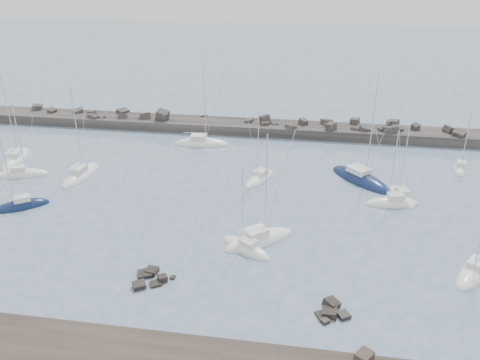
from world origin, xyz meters
name	(u,v)px	position (x,y,z in m)	size (l,w,h in m)	color
ground	(211,238)	(0.00, 0.00, 0.00)	(400.00, 400.00, 0.00)	slate
rock_cluster_near	(150,279)	(-4.68, -8.71, 0.09)	(4.29, 4.02, 1.20)	black
rock_cluster_far	(331,312)	(13.84, -10.89, 0.07)	(3.50, 3.81, 1.30)	black
breakwater	(215,128)	(-7.25, 38.01, 0.30)	(115.00, 7.19, 5.36)	#2D2A28
sailboat_0	(23,175)	(-32.32, 12.94, 0.14)	(8.10, 4.53, 12.35)	white
sailboat_1	(17,159)	(-36.71, 18.31, 0.15)	(4.69, 9.89, 15.03)	white
sailboat_2	(21,206)	(-26.82, 3.56, 0.15)	(7.35, 5.93, 11.79)	#101F43
sailboat_3	(81,176)	(-23.29, 13.96, 0.15)	(3.82, 9.54, 14.75)	white
sailboat_4	(202,144)	(-8.11, 29.84, 0.15)	(10.15, 4.03, 15.64)	white
sailboat_5	(246,248)	(4.42, -1.63, 0.13)	(6.86, 5.52, 10.89)	white
sailboat_6	(260,179)	(3.84, 16.89, 0.14)	(5.10, 7.72, 11.84)	white
sailboat_7	(259,240)	(5.74, 0.24, 0.15)	(8.90, 7.77, 14.43)	white
sailboat_8	(360,180)	(18.81, 18.98, 0.15)	(10.10, 10.49, 17.48)	#101F43
sailboat_9	(392,204)	(22.47, 12.00, 0.15)	(7.46, 3.45, 11.58)	white
sailboat_10	(400,197)	(23.90, 14.23, 0.14)	(4.26, 7.39, 11.34)	white
sailboat_11	(474,273)	(28.96, -2.53, 0.13)	(6.50, 7.88, 12.51)	white
sailboat_12	(460,169)	(34.65, 25.51, 0.14)	(3.45, 6.54, 10.15)	white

